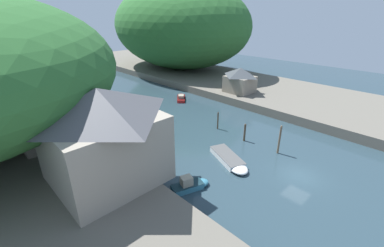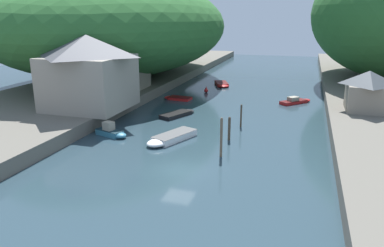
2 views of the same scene
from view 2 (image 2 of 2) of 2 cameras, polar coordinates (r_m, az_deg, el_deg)
The scene contains 17 objects.
water_surface at distance 59.83m, azimuth 7.37°, elevation 3.96°, with size 130.00×130.00×0.00m, color #283D47.
left_bank at distance 67.65m, azimuth -12.81°, elevation 5.76°, with size 22.00×120.00×1.48m.
hillside_left at distance 73.02m, azimuth -11.42°, elevation 14.25°, with size 39.06×54.69×17.87m.
waterfront_building at distance 47.49m, azimuth -15.50°, elevation 7.74°, with size 9.96×9.67×8.89m.
boathouse_shed at distance 59.26m, azimuth -10.36°, elevation 8.08°, with size 6.62×7.23×5.73m.
right_bank_cottage at distance 49.39m, azimuth 25.19°, elevation 4.62°, with size 4.93×5.53×4.81m.
boat_white_cruiser at distance 69.39m, azimuth 4.60°, elevation 5.98°, with size 3.86×5.83×0.53m.
boat_red_skiff at distance 48.65m, azimuth -1.97°, elevation 1.51°, with size 3.79×5.72×0.49m.
boat_near_quay at distance 41.28m, azimuth -12.11°, elevation -1.27°, with size 4.10×2.42×1.52m.
boat_cabin_cruiser at distance 57.56m, azimuth 15.59°, elevation 3.32°, with size 4.75×4.99×1.01m.
boat_far_right_bank at distance 38.81m, azimuth -3.42°, elevation -2.24°, with size 4.23×6.67×0.70m.
boat_navy_launch at distance 57.97m, azimuth -2.33°, elevation 3.90°, with size 4.43×2.18×0.43m.
mooring_post_nearest at distance 34.23m, azimuth 4.48°, elevation -2.11°, with size 0.24×0.24×3.75m.
mooring_post_second at distance 39.01m, azimuth 5.70°, elevation -0.76°, with size 0.28×0.28×2.53m.
mooring_post_middle at distance 43.70m, azimuth 7.49°, elevation 1.18°, with size 0.21×0.21×2.72m.
channel_buoy_near at distance 63.05m, azimuth 2.16°, elevation 5.09°, with size 0.67×0.67×1.01m.
person_on_quay at distance 43.86m, azimuth -16.22°, elevation 2.19°, with size 0.25×0.39×1.69m.
Camera 2 is at (9.69, -27.66, 12.70)m, focal length 35.00 mm.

